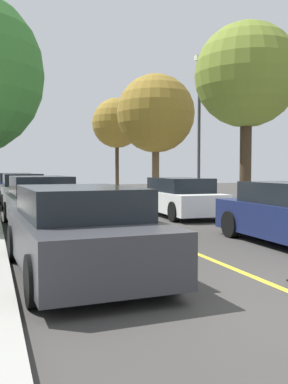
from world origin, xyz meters
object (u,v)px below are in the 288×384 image
Objects in this scene: parked_car_left_near at (41,203)px; parked_car_right_near at (178,197)px; streetlamp at (199,121)px; street_tree_right_far at (117,123)px; street_tree_right_nearest at (247,76)px; street_tree_right_near at (156,114)px; parked_car_left_far at (23,190)px; parked_car_left_nearest at (80,231)px; parked_car_left_farthest at (16,186)px.

parked_car_right_near is at bearing 16.39° from parked_car_left_near.
street_tree_right_far is at bearing 88.37° from streetlamp.
streetlamp is at bearing 97.68° from street_tree_right_nearest.
street_tree_right_far is (7.03, 16.58, 4.13)m from parked_car_left_near.
street_tree_right_near is at bearing 52.42° from parked_car_left_near.
street_tree_right_nearest is at bearing -43.21° from parked_car_left_far.
street_tree_right_near reaches higher than street_tree_right_nearest.
parked_car_left_far is at bearing -164.06° from street_tree_right_near.
parked_car_left_near is at bearing -112.97° from street_tree_right_far.
parked_car_left_nearest is at bearing -90.01° from parked_car_left_near.
parked_car_left_near is 0.97× the size of parked_car_right_near.
streetlamp is (-0.38, -5.81, -1.01)m from street_tree_right_near.
streetlamp reaches higher than parked_car_right_near.
parked_car_left_nearest is at bearing -107.52° from street_tree_right_far.
parked_car_left_far is 12.48m from street_tree_right_far.
parked_car_left_nearest is at bearing -90.00° from parked_car_left_far.
street_tree_right_far is at bearing 90.00° from street_tree_right_nearest.
parked_car_left_nearest is 0.66× the size of street_tree_right_far.
street_tree_right_nearest reaches higher than parked_car_left_nearest.
street_tree_right_far is at bearing 53.37° from parked_car_left_far.
parked_car_right_near is at bearing -49.25° from parked_car_left_far.
parked_car_left_farthest is 8.99m from street_tree_right_far.
parked_car_left_far is at bearing 90.00° from parked_car_left_nearest.
street_tree_right_near is at bearing 86.27° from streetlamp.
streetlamp is at bearing -29.73° from parked_car_left_far.
street_tree_right_nearest is at bearing -82.32° from streetlamp.
parked_car_left_far is 10.49m from street_tree_right_nearest.
street_tree_right_far is (0.00, 7.45, 0.25)m from street_tree_right_near.
streetlamp is at bearing 26.59° from parked_car_left_near.
parked_car_left_farthest is at bearing 89.98° from parked_car_left_far.
parked_car_left_near is 5.11m from parked_car_right_near.
street_tree_right_nearest is (2.13, -0.92, 4.18)m from parked_car_right_near.
parked_car_left_nearest reaches higher than parked_car_right_near.
parked_car_left_near reaches higher than parked_car_left_far.
parked_car_left_nearest is at bearing -124.52° from parked_car_right_near.
parked_car_left_nearest is 5.68m from parked_car_left_near.
street_tree_right_nearest reaches higher than street_tree_right_far.
parked_car_left_far is 8.18m from streetlamp.
street_tree_right_near is (7.03, 9.13, 3.88)m from parked_car_left_near.
parked_car_right_near is at bearing -66.69° from parked_car_left_farthest.
street_tree_right_far reaches higher than streetlamp.
street_tree_right_far reaches higher than parked_car_left_near.
street_tree_right_far reaches higher than parked_car_left_far.
streetlamp reaches higher than parked_car_left_near.
street_tree_right_nearest reaches higher than parked_car_left_near.
street_tree_right_nearest is (7.03, 6.21, 4.16)m from parked_car_left_nearest.
parked_car_left_near is 1.08× the size of parked_car_left_farthest.
parked_car_left_farthest is (0.00, 5.68, -0.02)m from parked_car_left_far.
streetlamp is (6.65, 9.01, 2.89)m from parked_car_left_nearest.
streetlamp is at bearing -91.63° from street_tree_right_far.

